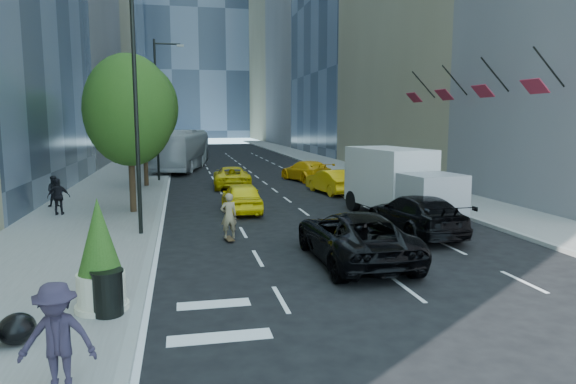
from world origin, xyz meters
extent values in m
plane|color=black|center=(0.00, 0.00, 0.00)|extent=(160.00, 160.00, 0.00)
cube|color=slate|center=(-9.00, 30.00, 0.07)|extent=(6.00, 120.00, 0.15)
cube|color=slate|center=(10.00, 30.00, 0.07)|extent=(4.00, 120.00, 0.15)
cube|color=#796F53|center=(22.00, 98.00, 25.00)|extent=(20.00, 24.00, 50.00)
cylinder|color=black|center=(-6.50, 4.00, 5.15)|extent=(0.16, 0.16, 10.00)
cylinder|color=black|center=(-6.50, 22.00, 5.15)|extent=(0.16, 0.16, 10.00)
cylinder|color=black|center=(-5.60, 22.00, 9.85)|extent=(1.80, 0.12, 0.12)
cube|color=#99998C|center=(-4.70, 22.00, 9.75)|extent=(0.50, 0.22, 0.15)
cylinder|color=black|center=(-7.20, 9.00, 1.72)|extent=(0.30, 0.30, 3.15)
ellipsoid|color=#1B3C10|center=(-7.20, 9.00, 4.98)|extent=(4.20, 4.20, 5.25)
cylinder|color=black|center=(-7.20, 19.00, 1.84)|extent=(0.30, 0.30, 3.38)
ellipsoid|color=#1B3C10|center=(-7.20, 19.00, 5.32)|extent=(4.50, 4.50, 5.62)
cylinder|color=black|center=(-7.20, 32.00, 1.61)|extent=(0.30, 0.30, 2.93)
ellipsoid|color=#1B3C10|center=(-7.20, 32.00, 4.63)|extent=(3.90, 3.90, 4.88)
cylinder|color=black|center=(-6.40, 40.00, 2.75)|extent=(0.14, 0.14, 5.20)
imported|color=black|center=(-6.40, 40.00, 4.35)|extent=(2.48, 0.53, 1.00)
cylinder|color=black|center=(11.15, 4.00, 6.85)|extent=(1.75, 0.08, 1.75)
cube|color=maroon|center=(10.50, 4.00, 6.00)|extent=(0.64, 1.30, 0.64)
cylinder|color=black|center=(11.15, 8.00, 6.85)|extent=(1.75, 0.08, 1.75)
cube|color=maroon|center=(10.50, 8.00, 6.00)|extent=(0.64, 1.30, 0.64)
cylinder|color=black|center=(11.15, 12.00, 6.85)|extent=(1.75, 0.08, 1.75)
cube|color=maroon|center=(10.50, 12.00, 6.00)|extent=(0.64, 1.30, 0.64)
cylinder|color=black|center=(11.15, 16.00, 6.85)|extent=(1.75, 0.08, 1.75)
cube|color=maroon|center=(10.50, 16.00, 6.00)|extent=(0.64, 1.30, 0.64)
imported|color=#867454|center=(-3.20, 2.61, 0.86)|extent=(0.67, 0.49, 1.71)
imported|color=black|center=(0.50, -1.00, 0.82)|extent=(2.73, 5.89, 1.63)
imported|color=black|center=(4.18, 2.24, 0.80)|extent=(2.42, 5.56, 1.59)
imported|color=yellow|center=(-2.00, 8.65, 0.75)|extent=(1.80, 4.41, 1.50)
imported|color=#EBB20C|center=(4.20, 14.00, 0.74)|extent=(2.30, 4.68, 1.48)
imported|color=yellow|center=(-1.58, 18.00, 0.71)|extent=(2.62, 5.25, 1.43)
imported|color=#FFBA0D|center=(4.20, 20.50, 0.76)|extent=(3.37, 5.60, 1.52)
imported|color=silver|center=(-4.80, 31.24, 1.81)|extent=(5.46, 13.33, 3.62)
cube|color=#BCBCBC|center=(4.82, 6.48, 1.85)|extent=(3.07, 4.91, 2.70)
cube|color=gray|center=(5.33, 3.12, 1.15)|extent=(2.58, 2.33, 2.30)
cylinder|color=black|center=(4.36, 2.57, 0.50)|extent=(0.50, 1.04, 1.00)
cylinder|color=black|center=(6.43, 2.89, 0.50)|extent=(0.50, 1.04, 1.00)
cylinder|color=black|center=(3.54, 7.90, 0.50)|extent=(0.50, 1.04, 1.00)
cylinder|color=black|center=(5.61, 8.22, 0.50)|extent=(0.50, 1.04, 1.00)
imported|color=black|center=(-11.20, 11.27, 0.94)|extent=(0.79, 0.62, 1.59)
imported|color=black|center=(-10.49, 8.84, 1.00)|extent=(1.00, 0.43, 1.69)
imported|color=#282030|center=(-6.91, -8.00, 1.09)|extent=(1.27, 0.80, 1.88)
cylinder|color=black|center=(-6.60, -4.58, 0.65)|extent=(0.67, 0.67, 1.00)
cylinder|color=beige|center=(-6.80, -4.18, 0.59)|extent=(1.10, 1.10, 0.88)
cone|color=#1B3C10|center=(-6.80, -4.18, 1.91)|extent=(0.99, 0.99, 1.76)
ellipsoid|color=black|center=(-8.17, -5.78, 0.45)|extent=(0.71, 0.78, 0.61)
camera|label=1|loc=(-4.90, -16.34, 4.56)|focal=32.00mm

